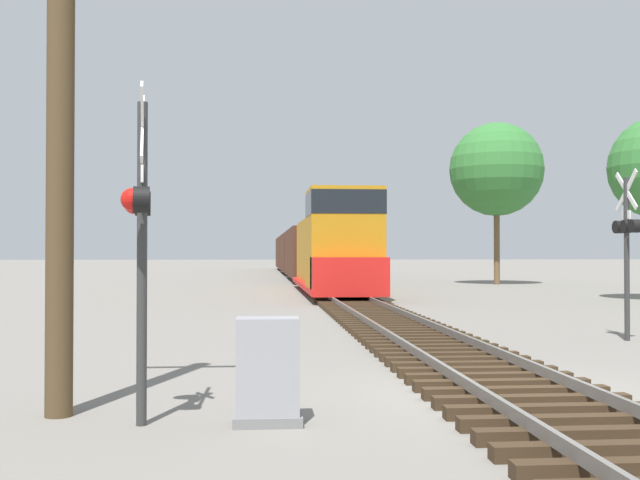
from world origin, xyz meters
name	(u,v)px	position (x,y,z in m)	size (l,w,h in m)	color
ground_plane	(508,394)	(0.00, 0.00, 0.00)	(400.00, 400.00, 0.00)	slate
rail_track_bed	(508,385)	(0.00, 0.00, 0.14)	(2.60, 160.00, 0.31)	#382819
freight_train	(303,253)	(0.00, 49.17, 1.96)	(3.01, 64.72, 4.63)	#B77A14
crossing_signal_near	(140,222)	(-4.91, -1.50, 2.37)	(0.43, 1.01, 3.93)	#333333
crossing_signal_far	(628,235)	(4.88, 6.06, 2.40)	(0.35, 1.01, 3.88)	#333333
relay_cabinet	(268,372)	(-3.42, -1.58, 0.61)	(0.80, 0.50, 1.25)	slate
utility_pole	(61,78)	(-5.96, -0.93, 4.16)	(1.80, 0.33, 8.14)	#4C3A23
tree_mid_background	(496,170)	(11.40, 35.52, 7.22)	(5.87, 5.87, 10.17)	brown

